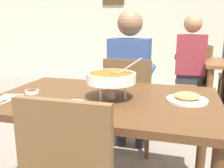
# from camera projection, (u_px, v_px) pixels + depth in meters

# --- Properties ---
(cafe_rear_partition) EXTENTS (10.00, 0.10, 3.00)m
(cafe_rear_partition) POSITION_uv_depth(u_px,v_px,m) (161.00, 8.00, 4.82)
(cafe_rear_partition) COLOR beige
(cafe_rear_partition) RESTS_ON ground_plane
(dining_table_main) EXTENTS (1.38, 0.88, 0.74)m
(dining_table_main) POSITION_uv_depth(u_px,v_px,m) (106.00, 113.00, 1.58)
(dining_table_main) COLOR #51331C
(dining_table_main) RESTS_ON ground_plane
(chair_diner_main) EXTENTS (0.44, 0.44, 0.90)m
(chair_diner_main) POSITION_uv_depth(u_px,v_px,m) (129.00, 100.00, 2.29)
(chair_diner_main) COLOR brown
(chair_diner_main) RESTS_ON ground_plane
(diner_main) EXTENTS (0.40, 0.45, 1.31)m
(diner_main) POSITION_uv_depth(u_px,v_px,m) (130.00, 74.00, 2.27)
(diner_main) COLOR #2D2D38
(diner_main) RESTS_ON ground_plane
(curry_bowl) EXTENTS (0.33, 0.30, 0.26)m
(curry_bowl) POSITION_uv_depth(u_px,v_px,m) (111.00, 78.00, 1.50)
(curry_bowl) COLOR silver
(curry_bowl) RESTS_ON dining_table_main
(rice_plate) EXTENTS (0.24, 0.24, 0.06)m
(rice_plate) POSITION_uv_depth(u_px,v_px,m) (75.00, 107.00, 1.31)
(rice_plate) COLOR white
(rice_plate) RESTS_ON dining_table_main
(appetizer_plate) EXTENTS (0.24, 0.24, 0.06)m
(appetizer_plate) POSITION_uv_depth(u_px,v_px,m) (187.00, 98.00, 1.47)
(appetizer_plate) COLOR white
(appetizer_plate) RESTS_ON dining_table_main
(sauce_dish) EXTENTS (0.09, 0.09, 0.02)m
(sauce_dish) POSITION_uv_depth(u_px,v_px,m) (32.00, 92.00, 1.64)
(sauce_dish) COLOR white
(sauce_dish) RESTS_ON dining_table_main
(napkin_folded) EXTENTS (0.14, 0.11, 0.02)m
(napkin_folded) POSITION_uv_depth(u_px,v_px,m) (12.00, 97.00, 1.53)
(napkin_folded) COLOR white
(napkin_folded) RESTS_ON dining_table_main
(fork_utensil) EXTENTS (0.06, 0.17, 0.01)m
(fork_utensil) POSITION_uv_depth(u_px,v_px,m) (3.00, 100.00, 1.49)
(fork_utensil) COLOR silver
(fork_utensil) RESTS_ON dining_table_main
(spoon_utensil) EXTENTS (0.02, 0.17, 0.01)m
(spoon_utensil) POSITION_uv_depth(u_px,v_px,m) (11.00, 100.00, 1.47)
(spoon_utensil) COLOR silver
(spoon_utensil) RESTS_ON dining_table_main
(chair_bg_middle) EXTENTS (0.45, 0.45, 0.90)m
(chair_bg_middle) POSITION_uv_depth(u_px,v_px,m) (193.00, 77.00, 3.31)
(chair_bg_middle) COLOR brown
(chair_bg_middle) RESTS_ON ground_plane
(chair_bg_right) EXTENTS (0.50, 0.50, 0.90)m
(chair_bg_right) POSITION_uv_depth(u_px,v_px,m) (199.00, 71.00, 3.75)
(chair_bg_right) COLOR brown
(chair_bg_right) RESTS_ON ground_plane
(patron_bg_middle) EXTENTS (0.40, 0.45, 1.31)m
(patron_bg_middle) POSITION_uv_depth(u_px,v_px,m) (190.00, 60.00, 3.18)
(patron_bg_middle) COLOR #2D2D38
(patron_bg_middle) RESTS_ON ground_plane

